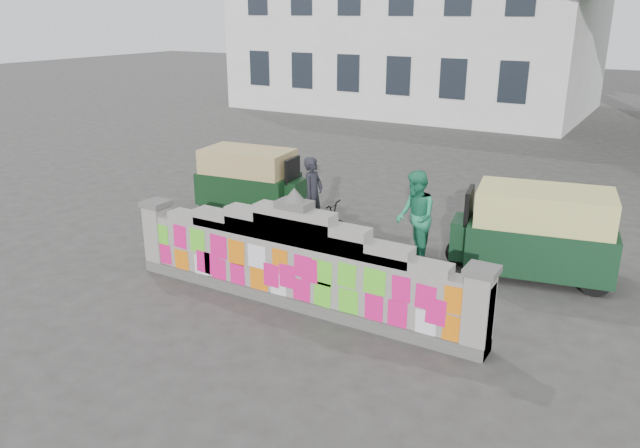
{
  "coord_description": "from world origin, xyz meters",
  "views": [
    {
      "loc": [
        5.11,
        -7.79,
        4.62
      ],
      "look_at": [
        -0.13,
        1.0,
        1.1
      ],
      "focal_mm": 35.0,
      "sensor_mm": 36.0,
      "label": 1
    }
  ],
  "objects_px": {
    "rickshaw_right": "(537,231)",
    "pedestrian": "(415,217)",
    "cyclist_rider": "(313,206)",
    "cyclist_bike": "(313,221)",
    "rickshaw_left": "(251,179)"
  },
  "relations": [
    {
      "from": "cyclist_rider",
      "to": "rickshaw_left",
      "type": "bearing_deg",
      "value": 61.71
    },
    {
      "from": "cyclist_bike",
      "to": "pedestrian",
      "type": "relative_size",
      "value": 0.99
    },
    {
      "from": "cyclist_bike",
      "to": "cyclist_rider",
      "type": "distance_m",
      "value": 0.32
    },
    {
      "from": "cyclist_bike",
      "to": "cyclist_rider",
      "type": "relative_size",
      "value": 1.12
    },
    {
      "from": "cyclist_rider",
      "to": "pedestrian",
      "type": "xyz_separation_m",
      "value": [
        2.21,
        0.11,
        0.11
      ]
    },
    {
      "from": "rickshaw_left",
      "to": "pedestrian",
      "type": "bearing_deg",
      "value": -19.54
    },
    {
      "from": "pedestrian",
      "to": "rickshaw_left",
      "type": "xyz_separation_m",
      "value": [
        -4.69,
        1.08,
        -0.12
      ]
    },
    {
      "from": "cyclist_bike",
      "to": "pedestrian",
      "type": "bearing_deg",
      "value": -89.98
    },
    {
      "from": "cyclist_rider",
      "to": "pedestrian",
      "type": "height_order",
      "value": "pedestrian"
    },
    {
      "from": "rickshaw_right",
      "to": "rickshaw_left",
      "type": "bearing_deg",
      "value": -15.56
    },
    {
      "from": "cyclist_rider",
      "to": "rickshaw_left",
      "type": "relative_size",
      "value": 0.57
    },
    {
      "from": "rickshaw_right",
      "to": "pedestrian",
      "type": "bearing_deg",
      "value": 2.38
    },
    {
      "from": "cyclist_bike",
      "to": "rickshaw_right",
      "type": "height_order",
      "value": "rickshaw_right"
    },
    {
      "from": "pedestrian",
      "to": "cyclist_rider",
      "type": "bearing_deg",
      "value": -124.33
    },
    {
      "from": "cyclist_rider",
      "to": "pedestrian",
      "type": "bearing_deg",
      "value": -89.98
    }
  ]
}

